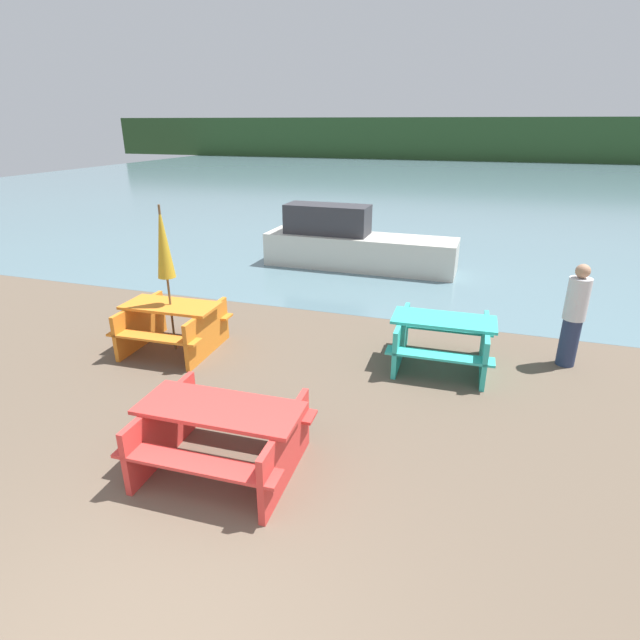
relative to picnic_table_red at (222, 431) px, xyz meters
The scene contains 8 objects.
water 29.96m from the picnic_table_red, 89.16° to the left, with size 60.00×50.00×0.00m.
far_treeline 49.98m from the picnic_table_red, 89.50° to the left, with size 80.00×1.60×4.00m.
picnic_table_red is the anchor object (origin of this frame).
picnic_table_orange 3.37m from the picnic_table_red, 131.92° to the left, with size 1.58×1.44×0.80m.
picnic_table_teal 3.85m from the picnic_table_red, 58.30° to the left, with size 1.57×1.41×0.78m.
umbrella_gold 3.63m from the picnic_table_red, 131.92° to the left, with size 0.28×0.28×2.39m.
boat 8.42m from the picnic_table_red, 94.85° to the left, with size 4.93×1.32×1.58m.
person 5.52m from the picnic_table_red, 45.10° to the left, with size 0.32×0.32×1.62m.
Camera 1 is at (1.95, -1.71, 3.54)m, focal length 28.00 mm.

